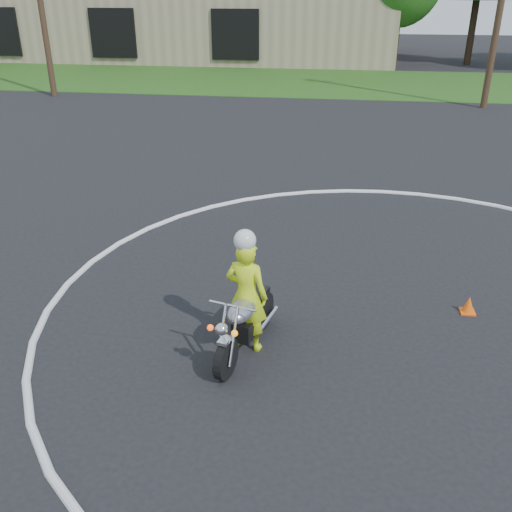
# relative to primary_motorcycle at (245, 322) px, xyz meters

# --- Properties ---
(ground) EXTENTS (120.00, 120.00, 0.00)m
(ground) POSITION_rel_primary_motorcycle_xyz_m (2.43, -1.42, -0.51)
(ground) COLOR black
(ground) RESTS_ON ground
(grass_strip) EXTENTS (120.00, 10.00, 0.02)m
(grass_strip) POSITION_rel_primary_motorcycle_xyz_m (2.43, 25.58, -0.50)
(grass_strip) COLOR #1E4714
(grass_strip) RESTS_ON ground
(primary_motorcycle) EXTENTS (0.86, 1.97, 1.05)m
(primary_motorcycle) POSITION_rel_primary_motorcycle_xyz_m (0.00, 0.00, 0.00)
(primary_motorcycle) COLOR black
(primary_motorcycle) RESTS_ON ground
(rider_primary_grp) EXTENTS (0.73, 0.57, 1.95)m
(rider_primary_grp) POSITION_rel_primary_motorcycle_xyz_m (0.01, 0.14, 0.43)
(rider_primary_grp) COLOR #D3F71A
(rider_primary_grp) RESTS_ON ground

